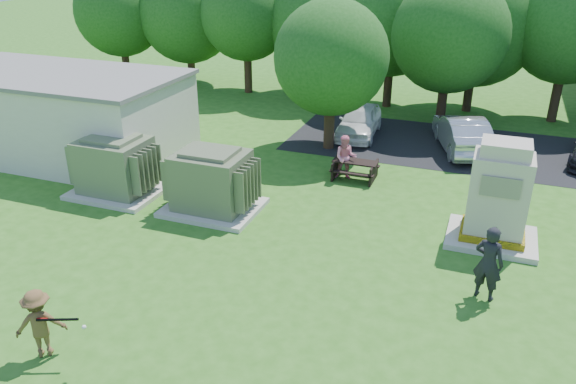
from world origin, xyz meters
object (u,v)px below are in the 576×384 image
at_px(picnic_table, 355,168).
at_px(batter, 40,323).
at_px(transformer_left, 115,167).
at_px(person_by_generator, 488,263).
at_px(car_silver_a, 462,133).
at_px(transformer_right, 212,182).
at_px(car_white, 359,121).
at_px(generator_cabinet, 498,199).
at_px(person_at_picnic, 346,158).

relative_size(picnic_table, batter, 1.03).
bearing_deg(transformer_left, picnic_table, 29.42).
xyz_separation_m(batter, person_by_generator, (8.66, 5.48, 0.19)).
bearing_deg(transformer_left, car_silver_a, 38.89).
bearing_deg(person_by_generator, transformer_right, 4.80).
height_order(person_by_generator, car_white, person_by_generator).
distance_m(transformer_right, generator_cabinet, 8.67).
height_order(transformer_right, generator_cabinet, generator_cabinet).
bearing_deg(person_by_generator, batter, 50.29).
height_order(transformer_left, person_by_generator, transformer_left).
bearing_deg(batter, person_by_generator, 176.18).
distance_m(transformer_left, picnic_table, 8.48).
relative_size(generator_cabinet, person_at_picnic, 1.86).
distance_m(generator_cabinet, car_silver_a, 7.78).
distance_m(generator_cabinet, car_white, 9.98).
bearing_deg(batter, transformer_right, -127.07).
distance_m(person_at_picnic, car_silver_a, 5.93).
distance_m(transformer_right, car_silver_a, 11.16).
relative_size(transformer_left, person_at_picnic, 1.82).
bearing_deg(transformer_left, generator_cabinet, 4.92).
bearing_deg(picnic_table, person_by_generator, -51.65).
distance_m(batter, car_white, 16.71).
bearing_deg(car_white, person_at_picnic, -85.50).
distance_m(person_by_generator, car_white, 12.51).
relative_size(generator_cabinet, car_white, 0.77).
distance_m(transformer_left, batter, 8.29).
height_order(person_at_picnic, car_silver_a, person_at_picnic).
bearing_deg(batter, picnic_table, -144.19).
bearing_deg(transformer_left, transformer_right, 0.00).
height_order(picnic_table, car_white, car_white).
bearing_deg(person_at_picnic, picnic_table, 7.70).
xyz_separation_m(batter, car_silver_a, (7.16, 16.14, -0.05)).
bearing_deg(picnic_table, transformer_left, -150.58).
bearing_deg(picnic_table, car_white, 102.39).
height_order(car_white, car_silver_a, car_silver_a).
distance_m(picnic_table, person_at_picnic, 0.53).
height_order(picnic_table, person_at_picnic, person_at_picnic).
bearing_deg(generator_cabinet, transformer_left, -175.08).
distance_m(transformer_right, person_by_generator, 8.77).
height_order(transformer_left, generator_cabinet, generator_cabinet).
bearing_deg(car_silver_a, transformer_left, 20.61).
distance_m(picnic_table, car_silver_a, 5.64).
height_order(transformer_left, picnic_table, transformer_left).
bearing_deg(car_silver_a, transformer_right, 32.62).
bearing_deg(person_at_picnic, batter, -119.08).
bearing_deg(transformer_right, batter, -90.93).
xyz_separation_m(transformer_right, picnic_table, (3.67, 4.16, -0.54)).
height_order(transformer_left, car_silver_a, transformer_left).
relative_size(picnic_table, person_at_picnic, 0.98).
height_order(picnic_table, person_by_generator, person_by_generator).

